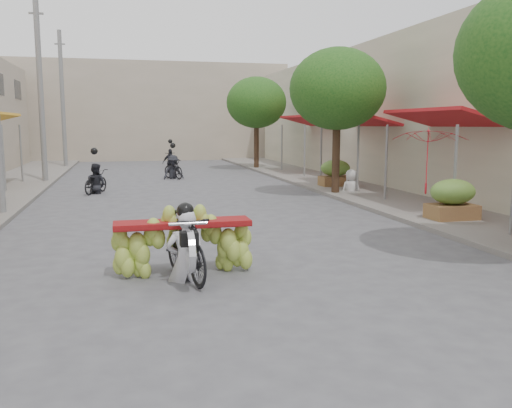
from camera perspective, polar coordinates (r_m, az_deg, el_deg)
name	(u,v)px	position (r m, az deg, el deg)	size (l,w,h in m)	color
ground	(362,406)	(5.35, 11.11, -20.13)	(120.00, 120.00, 0.00)	#56555B
sidewalk_right	(364,189)	(21.41, 11.30, 1.51)	(4.00, 60.00, 0.12)	slate
shophouse_row_right	(497,113)	(23.02, 24.07, 8.76)	(9.77, 40.00, 6.00)	#B9B399
far_building	(149,112)	(42.31, -11.17, 9.47)	(20.00, 6.00, 7.00)	tan
utility_pole_far	(40,90)	(25.52, -21.75, 11.09)	(0.60, 0.24, 8.00)	slate
utility_pole_back	(63,99)	(34.45, -19.70, 10.32)	(0.60, 0.24, 8.00)	slate
street_tree_mid	(337,89)	(19.75, 8.57, 11.85)	(3.40, 3.40, 5.25)	#3A2719
street_tree_far	(256,103)	(31.18, 0.04, 10.61)	(3.40, 3.40, 5.25)	#3A2719
produce_crate_mid	(453,196)	(14.87, 19.99, 0.78)	(1.20, 0.88, 1.16)	brown
produce_crate_far	(335,171)	(21.94, 8.35, 3.46)	(1.20, 0.88, 1.16)	brown
banana_motorbike	(184,235)	(9.07, -7.54, -3.28)	(2.30, 1.99, 2.19)	black
market_umbrella	(430,127)	(15.03, 17.85, 7.77)	(2.35, 2.35, 1.79)	#AE1721
pedestrian	(352,169)	(20.34, 10.03, 3.62)	(0.79, 0.47, 1.59)	white
bg_motorbike_a	(95,173)	(21.03, -16.58, 3.10)	(1.17, 1.67, 1.95)	black
bg_motorbike_b	(173,161)	(25.96, -8.72, 4.51)	(1.19, 1.65, 1.95)	black
bg_motorbike_c	(171,154)	(32.70, -8.98, 5.18)	(0.97, 1.57, 1.95)	black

